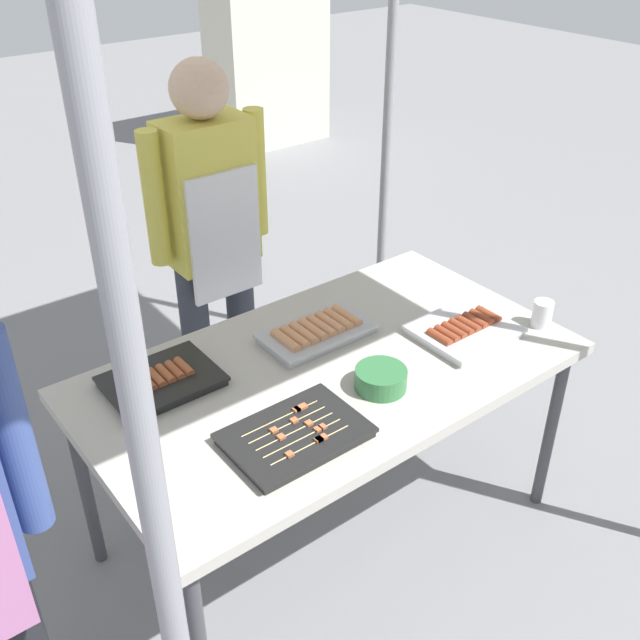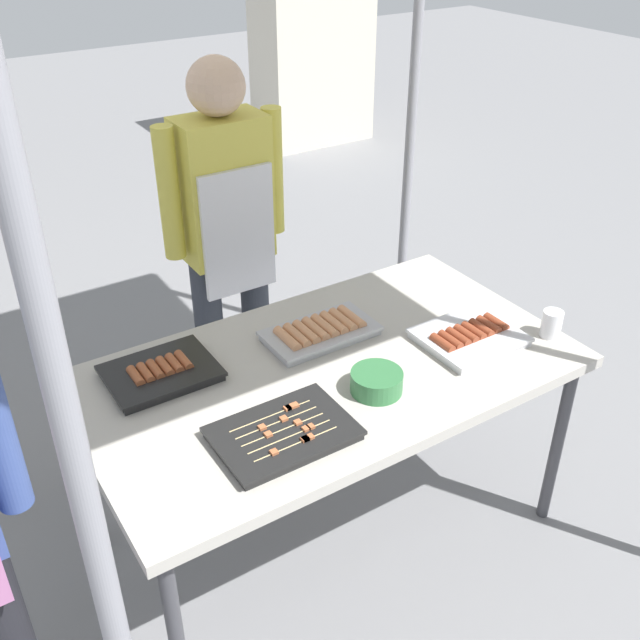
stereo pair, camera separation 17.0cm
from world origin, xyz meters
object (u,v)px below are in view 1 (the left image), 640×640
(vendor_woman, at_px, (211,229))
(condiment_bowl, at_px, (381,379))
(tray_grilled_sausages, at_px, (317,331))
(tray_spring_rolls, at_px, (162,380))
(tray_meat_skewers, at_px, (295,435))
(stall_table, at_px, (329,379))
(neighbor_stall_left, at_px, (266,29))
(drink_cup_near_edge, at_px, (542,314))
(tray_pork_links, at_px, (464,330))

(vendor_woman, bearing_deg, condiment_bowl, 90.26)
(tray_grilled_sausages, height_order, tray_spring_rolls, tray_grilled_sausages)
(tray_meat_skewers, xyz_separation_m, vendor_woman, (0.35, 1.04, 0.16))
(stall_table, xyz_separation_m, neighbor_stall_left, (2.45, 3.98, 0.27))
(tray_meat_skewers, xyz_separation_m, condiment_bowl, (0.35, 0.04, 0.02))
(tray_spring_rolls, relative_size, drink_cup_near_edge, 3.55)
(tray_grilled_sausages, bearing_deg, neighbor_stall_left, 58.13)
(tray_pork_links, relative_size, condiment_bowl, 2.02)
(stall_table, relative_size, tray_grilled_sausages, 4.13)
(tray_spring_rolls, xyz_separation_m, drink_cup_near_edge, (1.23, -0.50, 0.03))
(tray_pork_links, height_order, neighbor_stall_left, neighbor_stall_left)
(tray_grilled_sausages, xyz_separation_m, tray_meat_skewers, (-0.37, -0.39, -0.01))
(stall_table, bearing_deg, tray_meat_skewers, -142.92)
(tray_grilled_sausages, relative_size, neighbor_stall_left, 0.20)
(tray_grilled_sausages, xyz_separation_m, vendor_woman, (-0.02, 0.65, 0.16))
(vendor_woman, bearing_deg, tray_meat_skewers, 71.39)
(tray_spring_rolls, height_order, condiment_bowl, condiment_bowl)
(tray_grilled_sausages, bearing_deg, condiment_bowl, -93.10)
(tray_meat_skewers, relative_size, drink_cup_near_edge, 4.05)
(tray_spring_rolls, xyz_separation_m, neighbor_stall_left, (2.93, 3.75, 0.20))
(stall_table, height_order, tray_grilled_sausages, tray_grilled_sausages)
(tray_meat_skewers, bearing_deg, tray_pork_links, 6.44)
(tray_pork_links, xyz_separation_m, vendor_woman, (-0.44, 0.95, 0.16))
(tray_meat_skewers, distance_m, drink_cup_near_edge, 1.05)
(vendor_woman, bearing_deg, tray_spring_rolls, 47.31)
(tray_grilled_sausages, relative_size, condiment_bowl, 2.38)
(tray_pork_links, relative_size, vendor_woman, 0.21)
(neighbor_stall_left, bearing_deg, condiment_bowl, -119.85)
(tray_spring_rolls, distance_m, drink_cup_near_edge, 1.32)
(condiment_bowl, distance_m, drink_cup_near_edge, 0.70)
(condiment_bowl, xyz_separation_m, drink_cup_near_edge, (0.69, -0.07, 0.01))
(tray_grilled_sausages, xyz_separation_m, drink_cup_near_edge, (0.67, -0.42, 0.03))
(tray_spring_rolls, bearing_deg, neighbor_stall_left, 51.99)
(stall_table, distance_m, drink_cup_near_edge, 0.80)
(vendor_woman, height_order, neighbor_stall_left, neighbor_stall_left)
(tray_meat_skewers, bearing_deg, drink_cup_near_edge, -1.89)
(tray_spring_rolls, relative_size, vendor_woman, 0.22)
(tray_grilled_sausages, height_order, tray_pork_links, tray_grilled_sausages)
(stall_table, distance_m, tray_spring_rolls, 0.54)
(drink_cup_near_edge, distance_m, neighbor_stall_left, 4.57)
(tray_grilled_sausages, bearing_deg, tray_meat_skewers, -133.89)
(stall_table, height_order, vendor_woman, vendor_woman)
(tray_grilled_sausages, height_order, drink_cup_near_edge, drink_cup_near_edge)
(tray_spring_rolls, bearing_deg, vendor_woman, 47.31)
(stall_table, relative_size, condiment_bowl, 9.83)
(drink_cup_near_edge, bearing_deg, tray_spring_rolls, 157.94)
(tray_grilled_sausages, distance_m, tray_spring_rolls, 0.56)
(stall_table, bearing_deg, tray_spring_rolls, 153.99)
(vendor_woman, bearing_deg, neighbor_stall_left, -127.09)
(tray_spring_rolls, height_order, neighbor_stall_left, neighbor_stall_left)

